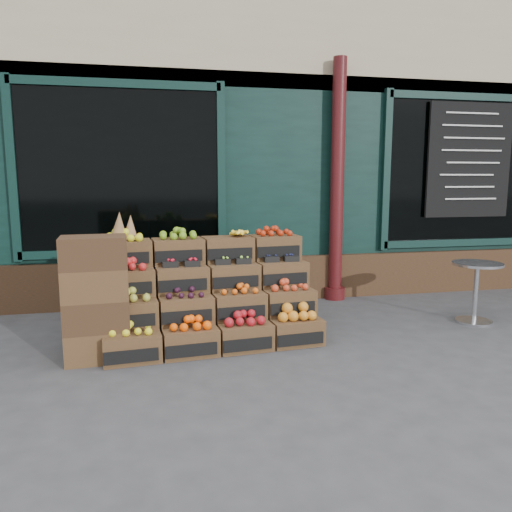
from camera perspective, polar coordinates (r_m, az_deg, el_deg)
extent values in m
plane|color=#3C3C3F|center=(4.79, 4.17, -11.31)|extent=(60.00, 60.00, 0.00)
cube|color=black|center=(9.63, -4.54, 13.32)|extent=(12.00, 6.00, 4.80)
cube|color=#C1B28C|center=(7.05, -1.22, 26.62)|extent=(12.00, 0.18, 2.00)
cube|color=black|center=(6.69, -1.10, 7.58)|extent=(12.00, 0.12, 3.00)
cube|color=#3E2819|center=(6.75, -0.96, -2.66)|extent=(12.00, 0.18, 0.60)
cube|color=black|center=(6.50, -15.16, 9.45)|extent=(2.40, 0.06, 2.00)
cube|color=black|center=(7.88, 22.79, 8.92)|extent=(2.40, 0.06, 2.00)
cylinder|color=#461012|center=(6.83, 9.27, 8.34)|extent=(0.18, 0.18, 3.20)
cube|color=black|center=(7.82, 23.19, 10.00)|extent=(1.30, 0.04, 1.60)
cube|color=#523820|center=(4.77, -13.99, -10.02)|extent=(0.54, 0.40, 0.26)
cube|color=black|center=(4.60, -13.84, -11.08)|extent=(0.47, 0.06, 0.12)
cube|color=yellow|center=(4.71, -14.07, -8.07)|extent=(0.43, 0.31, 0.08)
cube|color=#523820|center=(4.82, -7.55, -9.62)|extent=(0.54, 0.40, 0.26)
cube|color=black|center=(4.65, -7.14, -10.64)|extent=(0.47, 0.06, 0.12)
cube|color=#FF5206|center=(4.77, -7.59, -7.63)|extent=(0.43, 0.31, 0.09)
cube|color=#523820|center=(4.93, -1.34, -9.12)|extent=(0.54, 0.40, 0.26)
cube|color=black|center=(4.76, -0.71, -10.09)|extent=(0.47, 0.06, 0.12)
cube|color=maroon|center=(4.88, -1.35, -7.13)|extent=(0.43, 0.31, 0.10)
cube|color=#523820|center=(5.09, 4.52, -8.55)|extent=(0.54, 0.40, 0.26)
cube|color=black|center=(4.93, 5.34, -9.45)|extent=(0.47, 0.06, 0.12)
cube|color=orange|center=(5.04, 4.54, -6.50)|extent=(0.43, 0.31, 0.12)
cube|color=#523820|center=(4.90, -14.25, -6.37)|extent=(0.54, 0.40, 0.26)
cube|color=black|center=(4.72, -14.11, -7.26)|extent=(0.47, 0.06, 0.12)
cube|color=#A8AB3B|center=(4.86, -14.33, -4.41)|extent=(0.43, 0.31, 0.09)
cube|color=#523820|center=(4.95, -8.03, -6.02)|extent=(0.54, 0.40, 0.26)
cube|color=black|center=(4.78, -7.66, -6.88)|extent=(0.47, 0.06, 0.12)
cube|color=black|center=(4.91, -8.08, -4.20)|extent=(0.43, 0.31, 0.07)
cube|color=#523820|center=(5.06, -2.02, -5.61)|extent=(0.54, 0.40, 0.26)
cube|color=black|center=(4.89, -1.44, -6.44)|extent=(0.47, 0.06, 0.12)
cube|color=#E05712|center=(5.02, -2.03, -3.81)|extent=(0.43, 0.31, 0.07)
cube|color=#523820|center=(5.22, 3.67, -5.17)|extent=(0.54, 0.40, 0.26)
cube|color=black|center=(5.05, 4.43, -5.95)|extent=(0.47, 0.06, 0.12)
cube|color=#C33D1F|center=(5.18, 3.69, -3.35)|extent=(0.43, 0.31, 0.08)
cube|color=#523820|center=(5.05, -14.49, -2.92)|extent=(0.54, 0.40, 0.26)
cube|color=black|center=(4.87, -14.37, -3.65)|extent=(0.47, 0.06, 0.12)
cube|color=red|center=(5.02, -14.57, -0.99)|extent=(0.43, 0.31, 0.09)
cube|color=#523820|center=(5.10, -8.49, -2.62)|extent=(0.54, 0.40, 0.26)
cube|color=black|center=(4.92, -8.14, -3.33)|extent=(0.47, 0.06, 0.12)
cube|color=red|center=(5.07, -8.52, -1.00)|extent=(0.43, 0.31, 0.03)
cube|color=#523820|center=(5.21, -2.66, -2.30)|extent=(0.54, 0.40, 0.26)
cube|color=black|center=(5.03, -2.12, -2.99)|extent=(0.47, 0.06, 0.12)
cube|color=#96D14A|center=(5.18, -2.68, -0.74)|extent=(0.43, 0.31, 0.03)
cube|color=#523820|center=(5.36, 2.87, -1.97)|extent=(0.54, 0.40, 0.26)
cube|color=black|center=(5.19, 3.59, -2.63)|extent=(0.47, 0.06, 0.12)
cube|color=#191F4A|center=(5.34, 2.89, -0.46)|extent=(0.43, 0.31, 0.03)
cube|color=#523820|center=(5.22, -14.71, 0.32)|extent=(0.54, 0.40, 0.26)
cube|color=black|center=(5.04, -14.61, -0.28)|extent=(0.47, 0.06, 0.12)
cube|color=gold|center=(5.20, -14.79, 2.19)|extent=(0.43, 0.31, 0.09)
cube|color=#523820|center=(5.27, -8.91, 0.58)|extent=(0.54, 0.40, 0.26)
cube|color=black|center=(5.09, -8.59, 0.00)|extent=(0.47, 0.06, 0.12)
cube|color=olive|center=(5.25, -8.95, 2.44)|extent=(0.43, 0.31, 0.09)
cube|color=#523820|center=(5.37, -3.26, 0.83)|extent=(0.54, 0.40, 0.26)
cube|color=black|center=(5.19, -2.76, 0.27)|extent=(0.47, 0.06, 0.12)
cube|color=yellow|center=(5.35, -3.28, 2.61)|extent=(0.43, 0.31, 0.08)
cube|color=#523820|center=(5.52, 2.12, 1.06)|extent=(0.54, 0.40, 0.26)
cube|color=black|center=(5.35, 2.79, 0.52)|extent=(0.47, 0.06, 0.12)
cube|color=#A8250D|center=(5.50, 2.13, 2.77)|extent=(0.43, 0.31, 0.08)
cube|color=#3E2819|center=(5.07, -4.96, -8.63)|extent=(2.14, 0.54, 0.26)
cube|color=#3E2819|center=(5.24, -5.48, -6.60)|extent=(2.14, 0.54, 0.51)
cube|color=#3E2819|center=(5.41, -5.97, -4.69)|extent=(2.14, 0.54, 0.77)
cone|color=olive|center=(5.19, -15.38, 3.32)|extent=(0.18, 0.18, 0.30)
cone|color=olive|center=(5.23, -14.16, 3.19)|extent=(0.16, 0.16, 0.26)
cube|color=#523820|center=(4.87, -17.58, -9.60)|extent=(0.60, 0.43, 0.29)
cube|color=#3E2819|center=(4.79, -17.74, -6.35)|extent=(0.60, 0.43, 0.29)
cube|color=#523820|center=(4.72, -17.90, -3.01)|extent=(0.60, 0.43, 0.29)
cube|color=#3E2819|center=(4.68, -18.07, 0.42)|extent=(0.60, 0.43, 0.29)
cylinder|color=silver|center=(6.34, 23.61, -6.85)|extent=(0.41, 0.41, 0.03)
cylinder|color=silver|center=(6.26, 23.79, -3.94)|extent=(0.06, 0.06, 0.67)
cylinder|color=silver|center=(6.20, 23.99, -0.83)|extent=(0.56, 0.56, 0.03)
imported|color=#18552E|center=(7.19, -14.69, 3.25)|extent=(0.75, 0.52, 1.97)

